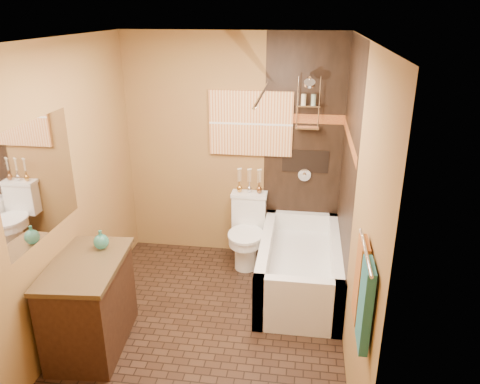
% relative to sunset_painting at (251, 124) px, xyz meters
% --- Properties ---
extents(floor, '(3.00, 3.00, 0.00)m').
position_rel_sunset_painting_xyz_m(floor, '(-0.20, -1.48, -1.55)').
color(floor, black).
rests_on(floor, ground).
extents(wall_left, '(0.02, 3.00, 2.50)m').
position_rel_sunset_painting_xyz_m(wall_left, '(-1.40, -1.48, -0.30)').
color(wall_left, olive).
rests_on(wall_left, floor).
extents(wall_right, '(0.02, 3.00, 2.50)m').
position_rel_sunset_painting_xyz_m(wall_right, '(1.00, -1.48, -0.30)').
color(wall_right, olive).
rests_on(wall_right, floor).
extents(wall_back, '(2.40, 0.02, 2.50)m').
position_rel_sunset_painting_xyz_m(wall_back, '(-0.20, 0.02, -0.30)').
color(wall_back, olive).
rests_on(wall_back, floor).
extents(wall_front, '(2.40, 0.02, 2.50)m').
position_rel_sunset_painting_xyz_m(wall_front, '(-0.20, -2.98, -0.30)').
color(wall_front, olive).
rests_on(wall_front, floor).
extents(ceiling, '(3.00, 3.00, 0.00)m').
position_rel_sunset_painting_xyz_m(ceiling, '(-0.20, -1.48, 0.95)').
color(ceiling, silver).
rests_on(ceiling, wall_back).
extents(alcove_tile_back, '(0.85, 0.01, 2.50)m').
position_rel_sunset_painting_xyz_m(alcove_tile_back, '(0.57, 0.01, -0.30)').
color(alcove_tile_back, black).
rests_on(alcove_tile_back, wall_back).
extents(alcove_tile_right, '(0.01, 1.50, 2.50)m').
position_rel_sunset_painting_xyz_m(alcove_tile_right, '(0.99, -0.73, -0.30)').
color(alcove_tile_right, black).
rests_on(alcove_tile_right, wall_right).
extents(mosaic_band_back, '(0.85, 0.01, 0.10)m').
position_rel_sunset_painting_xyz_m(mosaic_band_back, '(0.57, 0.00, 0.07)').
color(mosaic_band_back, maroon).
rests_on(mosaic_band_back, alcove_tile_back).
extents(mosaic_band_right, '(0.01, 1.50, 0.10)m').
position_rel_sunset_painting_xyz_m(mosaic_band_right, '(0.98, -0.73, 0.07)').
color(mosaic_band_right, maroon).
rests_on(mosaic_band_right, alcove_tile_right).
extents(alcove_niche, '(0.50, 0.01, 0.25)m').
position_rel_sunset_painting_xyz_m(alcove_niche, '(0.60, 0.01, -0.40)').
color(alcove_niche, black).
rests_on(alcove_niche, alcove_tile_back).
extents(shower_fixtures, '(0.24, 0.33, 1.16)m').
position_rel_sunset_painting_xyz_m(shower_fixtures, '(0.60, -0.10, 0.12)').
color(shower_fixtures, silver).
rests_on(shower_fixtures, floor).
extents(curtain_rod, '(0.03, 1.55, 0.03)m').
position_rel_sunset_painting_xyz_m(curtain_rod, '(0.20, -0.73, 0.47)').
color(curtain_rod, silver).
rests_on(curtain_rod, wall_back).
extents(towel_bar, '(0.02, 0.55, 0.02)m').
position_rel_sunset_painting_xyz_m(towel_bar, '(0.95, -2.53, -0.10)').
color(towel_bar, silver).
rests_on(towel_bar, wall_right).
extents(towel_teal, '(0.05, 0.22, 0.52)m').
position_rel_sunset_painting_xyz_m(towel_teal, '(0.96, -2.66, -0.37)').
color(towel_teal, '#1F6168').
rests_on(towel_teal, towel_bar).
extents(towel_rust, '(0.05, 0.22, 0.52)m').
position_rel_sunset_painting_xyz_m(towel_rust, '(0.96, -2.40, -0.37)').
color(towel_rust, '#8F541A').
rests_on(towel_rust, towel_bar).
extents(sunset_painting, '(0.90, 0.04, 0.70)m').
position_rel_sunset_painting_xyz_m(sunset_painting, '(0.00, 0.00, 0.00)').
color(sunset_painting, '#C9652F').
rests_on(sunset_painting, wall_back).
extents(vanity_mirror, '(0.01, 1.00, 0.90)m').
position_rel_sunset_painting_xyz_m(vanity_mirror, '(-1.39, -1.83, -0.05)').
color(vanity_mirror, white).
rests_on(vanity_mirror, wall_left).
extents(bathtub, '(0.80, 1.50, 0.55)m').
position_rel_sunset_painting_xyz_m(bathtub, '(0.60, -0.73, -1.33)').
color(bathtub, white).
rests_on(bathtub, floor).
extents(toilet, '(0.40, 0.59, 0.78)m').
position_rel_sunset_painting_xyz_m(toilet, '(0.00, -0.26, -1.15)').
color(toilet, white).
rests_on(toilet, floor).
extents(vanity, '(0.64, 0.96, 0.81)m').
position_rel_sunset_painting_xyz_m(vanity, '(-1.12, -1.83, -1.14)').
color(vanity, black).
rests_on(vanity, floor).
extents(teal_bottle, '(0.13, 0.13, 0.21)m').
position_rel_sunset_painting_xyz_m(teal_bottle, '(-1.07, -1.59, -0.66)').
color(teal_bottle, '#297D69').
rests_on(teal_bottle, vanity).
extents(bud_vases, '(0.28, 0.06, 0.28)m').
position_rel_sunset_painting_xyz_m(bud_vases, '(0.00, -0.09, -0.62)').
color(bud_vases, '#C58D3D').
rests_on(bud_vases, toilet).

